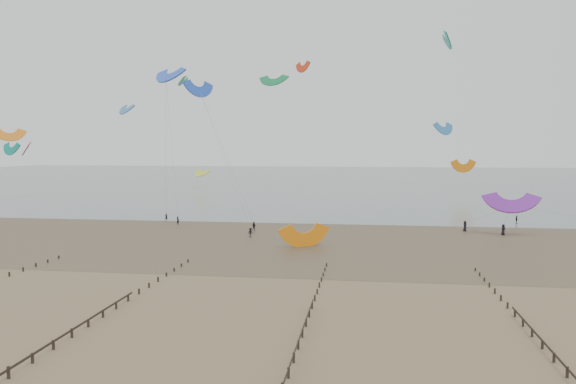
% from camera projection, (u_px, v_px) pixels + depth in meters
% --- Properties ---
extents(ground, '(500.00, 500.00, 0.00)m').
position_uv_depth(ground, '(280.00, 290.00, 58.97)').
color(ground, brown).
rests_on(ground, ground).
extents(sea_and_shore, '(500.00, 665.00, 0.03)m').
position_uv_depth(sea_and_shore, '(288.00, 237.00, 93.49)').
color(sea_and_shore, '#475654').
rests_on(sea_and_shore, ground).
extents(groynes, '(72.16, 50.16, 1.00)m').
position_uv_depth(groynes, '(295.00, 354.00, 39.58)').
color(groynes, black).
rests_on(groynes, ground).
extents(kitesurfer_lead, '(0.68, 0.58, 1.59)m').
position_uv_depth(kitesurfer_lead, '(178.00, 220.00, 107.71)').
color(kitesurfer_lead, black).
rests_on(kitesurfer_lead, ground).
extents(kitesurfers, '(89.42, 28.84, 1.89)m').
position_uv_depth(kitesurfers, '(479.00, 224.00, 101.83)').
color(kitesurfers, black).
rests_on(kitesurfers, ground).
extents(grounded_kite, '(8.54, 7.99, 3.74)m').
position_uv_depth(grounded_kite, '(304.00, 247.00, 84.20)').
color(grounded_kite, orange).
rests_on(grounded_kite, ground).
extents(kites_airborne, '(239.17, 116.61, 43.63)m').
position_uv_depth(kites_airborne, '(309.00, 123.00, 145.87)').
color(kites_airborne, '#048E7C').
rests_on(kites_airborne, ground).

